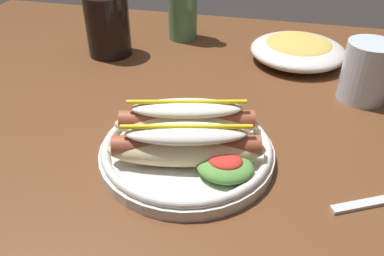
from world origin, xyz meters
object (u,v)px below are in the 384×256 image
(hot_dog_plate, at_px, (188,143))
(water_cup, at_px, (366,72))
(soda_cup, at_px, (108,25))
(side_bowl, at_px, (298,49))

(hot_dog_plate, xyz_separation_m, water_cup, (0.25, 0.23, 0.02))
(hot_dog_plate, bearing_deg, soda_cup, 128.68)
(soda_cup, relative_size, water_cup, 1.22)
(water_cup, xyz_separation_m, side_bowl, (-0.11, 0.13, -0.03))
(hot_dog_plate, relative_size, side_bowl, 1.25)
(soda_cup, xyz_separation_m, water_cup, (0.49, -0.08, -0.01))
(soda_cup, bearing_deg, water_cup, -8.68)
(soda_cup, relative_size, side_bowl, 0.65)
(hot_dog_plate, height_order, water_cup, water_cup)
(soda_cup, height_order, water_cup, soda_cup)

